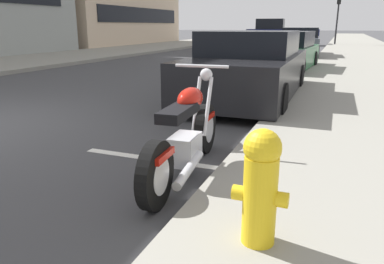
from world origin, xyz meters
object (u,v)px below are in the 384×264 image
Objects in this scene: fire_hydrant at (261,184)px; traffic_signal_near_corner at (338,7)px; parked_motorcycle at (186,136)px; parked_car_mid_block at (249,68)px; parked_car_across_street at (284,52)px; crossing_truck at (280,33)px; parked_car_second_in_row at (300,43)px.

fire_hydrant is 29.37m from traffic_signal_near_corner.
parked_motorcycle is at bearing 178.24° from traffic_signal_near_corner.
parked_car_mid_block is 1.07× the size of parked_car_across_street.
parked_car_across_street is at bearing 0.25° from parked_car_mid_block.
traffic_signal_near_corner reaches higher than parked_car_across_street.
traffic_signal_near_corner is (28.06, -0.86, 2.46)m from parked_motorcycle.
crossing_truck is 4.64m from traffic_signal_near_corner.
traffic_signal_near_corner is (12.19, -1.38, 2.20)m from parked_car_second_in_row.
parked_car_second_in_row is at bearing 0.28° from parked_car_mid_block.
parked_car_mid_block reaches higher than fire_hydrant.
parked_motorcycle is 0.49× the size of parked_car_across_street.
traffic_signal_near_corner reaches higher than crossing_truck.
parked_car_across_street is 18.52m from traffic_signal_near_corner.
crossing_truck is at bearing 6.68° from parked_car_mid_block.
parked_car_across_street is 0.94× the size of parked_car_second_in_row.
parked_motorcycle is 15.89m from parked_car_second_in_row.
crossing_truck is at bearing 8.53° from fire_hydrant.
parked_car_mid_block reaches higher than parked_car_across_street.
parked_car_second_in_row is 12.46m from traffic_signal_near_corner.
fire_hydrant is at bearing -179.70° from traffic_signal_near_corner.
parked_car_across_street is 1.15× the size of traffic_signal_near_corner.
parked_car_mid_block is at bearing 93.25° from crossing_truck.
parked_motorcycle is 28.09m from crossing_truck.
fire_hydrant is (-5.52, -1.36, -0.12)m from parked_car_mid_block.
traffic_signal_near_corner is at bearing 0.30° from fire_hydrant.
parked_car_second_in_row is at bearing 99.25° from crossing_truck.
parked_motorcycle is 28.19m from traffic_signal_near_corner.
crossing_truck is 7.36× the size of fire_hydrant.
fire_hydrant is at bearing -178.88° from parked_car_second_in_row.
parked_motorcycle is at bearing -174.07° from parked_car_across_street.
parked_car_across_street is at bearing -1.32° from parked_motorcycle.
fire_hydrant is (-10.94, -1.44, -0.09)m from parked_car_across_street.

